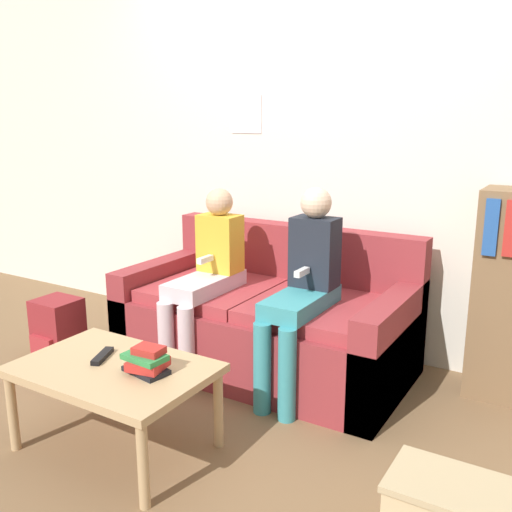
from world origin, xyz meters
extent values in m
plane|color=brown|center=(0.00, 0.00, 0.00)|extent=(10.00, 10.00, 0.00)
cube|color=silver|center=(0.00, 1.08, 1.30)|extent=(8.00, 0.06, 2.60)
cube|color=silver|center=(-0.45, 1.05, 1.47)|extent=(0.23, 0.00, 0.24)
cube|color=maroon|center=(0.00, 0.51, 0.20)|extent=(1.65, 0.87, 0.41)
cube|color=maroon|center=(0.00, 0.88, 0.61)|extent=(1.65, 0.14, 0.40)
cube|color=maroon|center=(-0.76, 0.51, 0.28)|extent=(0.14, 0.87, 0.57)
cube|color=maroon|center=(0.76, 0.51, 0.28)|extent=(0.14, 0.87, 0.57)
cube|color=#A1343A|center=(-0.34, 0.48, 0.44)|extent=(0.67, 0.71, 0.07)
cube|color=#A1343A|center=(0.34, 0.48, 0.44)|extent=(0.67, 0.71, 0.07)
cube|color=tan|center=(-0.14, -0.56, 0.38)|extent=(0.85, 0.58, 0.04)
cylinder|color=tan|center=(-0.53, -0.81, 0.18)|extent=(0.04, 0.04, 0.36)
cylinder|color=tan|center=(0.24, -0.81, 0.18)|extent=(0.04, 0.04, 0.36)
cylinder|color=tan|center=(-0.53, -0.31, 0.18)|extent=(0.04, 0.04, 0.36)
cylinder|color=tan|center=(0.24, -0.31, 0.18)|extent=(0.04, 0.04, 0.36)
cylinder|color=silver|center=(-0.36, 0.05, 0.24)|extent=(0.09, 0.09, 0.48)
cylinder|color=silver|center=(-0.22, 0.05, 0.24)|extent=(0.09, 0.09, 0.48)
cube|color=silver|center=(-0.29, 0.33, 0.52)|extent=(0.23, 0.53, 0.09)
cube|color=gold|center=(-0.29, 0.48, 0.73)|extent=(0.24, 0.16, 0.34)
sphere|color=tan|center=(-0.29, 0.48, 0.98)|extent=(0.16, 0.16, 0.16)
cube|color=white|center=(-0.29, 0.33, 0.67)|extent=(0.03, 0.12, 0.03)
cylinder|color=teal|center=(0.25, 0.05, 0.24)|extent=(0.09, 0.09, 0.48)
cylinder|color=teal|center=(0.39, 0.05, 0.24)|extent=(0.09, 0.09, 0.48)
cube|color=teal|center=(0.32, 0.33, 0.52)|extent=(0.23, 0.53, 0.09)
cube|color=#1E232D|center=(0.32, 0.48, 0.75)|extent=(0.24, 0.16, 0.38)
sphere|color=beige|center=(0.32, 0.48, 1.02)|extent=(0.16, 0.16, 0.16)
cube|color=white|center=(0.32, 0.33, 0.68)|extent=(0.03, 0.12, 0.03)
cube|color=black|center=(-0.24, -0.52, 0.41)|extent=(0.10, 0.17, 0.02)
cube|color=black|center=(0.03, -0.53, 0.41)|extent=(0.21, 0.15, 0.02)
cube|color=red|center=(0.03, -0.53, 0.44)|extent=(0.17, 0.16, 0.04)
cube|color=#2D8442|center=(0.02, -0.54, 0.47)|extent=(0.19, 0.13, 0.02)
cube|color=red|center=(0.04, -0.52, 0.50)|extent=(0.13, 0.10, 0.03)
cube|color=#23519E|center=(1.15, 0.73, 0.93)|extent=(0.07, 0.02, 0.28)
cube|color=tan|center=(1.29, -0.45, 0.26)|extent=(0.42, 0.29, 0.02)
cube|color=maroon|center=(-1.12, -0.05, 0.20)|extent=(0.25, 0.23, 0.39)
cube|color=#A52A30|center=(-1.12, -0.18, 0.12)|extent=(0.17, 0.03, 0.16)
camera|label=1|loc=(1.58, -2.21, 1.46)|focal=40.00mm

